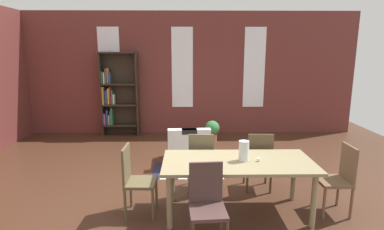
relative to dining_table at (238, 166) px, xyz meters
name	(u,v)px	position (x,y,z in m)	size (l,w,h in m)	color
ground_plane	(179,189)	(-0.80, 0.72, -0.67)	(10.47, 10.47, 0.00)	#45281B
back_wall_brick	(182,74)	(-0.80, 4.27, 0.92)	(9.05, 0.12, 3.17)	brown
window_pane_0	(110,68)	(-2.68, 4.20, 1.07)	(0.55, 0.02, 2.06)	white
window_pane_1	(182,68)	(-0.80, 4.20, 1.07)	(0.55, 0.02, 2.06)	white
window_pane_2	(254,68)	(1.08, 4.20, 1.07)	(0.55, 0.02, 2.06)	white
dining_table	(238,166)	(0.00, 0.00, 0.00)	(1.98, 0.93, 0.75)	#8F815C
vase_on_table	(244,151)	(0.07, 0.00, 0.21)	(0.13, 0.13, 0.27)	silver
tealight_candle_0	(258,160)	(0.26, -0.03, 0.10)	(0.04, 0.04, 0.05)	silver
dining_chair_near_left	(207,203)	(-0.45, -0.69, -0.16)	(0.43, 0.43, 0.95)	#4A3230
dining_chair_far_left	(201,160)	(-0.45, 0.69, -0.16)	(0.43, 0.43, 0.95)	brown
dining_chair_head_left	(135,178)	(-1.37, 0.00, -0.16)	(0.41, 0.41, 0.95)	brown
dining_chair_head_right	(339,177)	(1.37, 0.00, -0.16)	(0.40, 0.40, 0.95)	brown
dining_chair_far_right	(259,159)	(0.44, 0.69, -0.16)	(0.42, 0.42, 0.95)	brown
bookshelf_tall	(117,94)	(-2.49, 4.04, 0.40)	(0.95, 0.29, 2.15)	#2D2319
armchair_white	(188,149)	(-0.65, 1.95, -0.39)	(0.84, 0.84, 0.75)	white
potted_plant_by_shelf	(212,130)	(-0.07, 3.39, -0.38)	(0.35, 0.35, 0.51)	#9E6042
striped_rug	(187,170)	(-0.67, 1.52, -0.67)	(1.28, 0.82, 0.01)	#1E1E33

